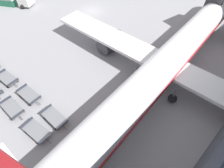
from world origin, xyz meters
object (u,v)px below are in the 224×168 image
baggage_dolly_row_mid_a_col_c (8,79)px  baggage_dolly_row_mid_a_col_d (29,95)px  baggage_dolly_row_mid_a_col_e (55,118)px  baggage_dolly_row_near_col_f (64,162)px  baggage_dolly_row_near_col_e (37,131)px  airplane (172,57)px  baggage_dolly_row_mid_a_col_f (83,144)px  baggage_dolly_row_near_col_d (12,108)px

baggage_dolly_row_mid_a_col_c → baggage_dolly_row_mid_a_col_d: 4.63m
baggage_dolly_row_mid_a_col_e → baggage_dolly_row_near_col_f: bearing=-21.8°
baggage_dolly_row_near_col_e → baggage_dolly_row_mid_a_col_e: 2.24m
airplane → baggage_dolly_row_near_col_f: 17.09m
baggage_dolly_row_mid_a_col_d → baggage_dolly_row_mid_a_col_f: 9.52m
baggage_dolly_row_near_col_d → airplane: bearing=63.4°
baggage_dolly_row_mid_a_col_c → baggage_dolly_row_mid_a_col_d: bearing=10.3°
airplane → baggage_dolly_row_mid_a_col_f: (0.06, -14.51, -2.69)m
baggage_dolly_row_near_col_f → baggage_dolly_row_mid_a_col_c: bearing=178.1°
baggage_dolly_row_mid_a_col_c → baggage_dolly_row_mid_a_col_e: 9.54m
baggage_dolly_row_near_col_e → baggage_dolly_row_mid_a_col_f: (4.48, 2.73, 0.00)m
baggage_dolly_row_near_col_d → baggage_dolly_row_mid_a_col_c: (-5.00, 1.47, 0.00)m
baggage_dolly_row_near_col_e → baggage_dolly_row_mid_a_col_c: (-9.54, 0.81, 0.00)m
baggage_dolly_row_near_col_d → baggage_dolly_row_near_col_f: size_ratio=1.00×
baggage_dolly_row_near_col_f → baggage_dolly_row_mid_a_col_e: (-4.72, 1.88, 0.00)m
baggage_dolly_row_near_col_d → baggage_dolly_row_near_col_e: bearing=8.3°
baggage_dolly_row_mid_a_col_c → baggage_dolly_row_mid_a_col_e: bearing=8.6°
baggage_dolly_row_near_col_e → baggage_dolly_row_mid_a_col_d: bearing=161.8°
baggage_dolly_row_near_col_d → baggage_dolly_row_mid_a_col_f: 9.63m
baggage_dolly_row_near_col_d → baggage_dolly_row_mid_a_col_c: bearing=163.6°
baggage_dolly_row_near_col_d → baggage_dolly_row_mid_a_col_d: (-0.44, 2.30, 0.00)m
baggage_dolly_row_near_col_d → baggage_dolly_row_mid_a_col_d: size_ratio=1.00×
baggage_dolly_row_near_col_d → baggage_dolly_row_mid_a_col_d: 2.34m
baggage_dolly_row_mid_a_col_c → baggage_dolly_row_mid_a_col_e: size_ratio=1.01×
airplane → baggage_dolly_row_mid_a_col_c: airplane is taller
baggage_dolly_row_mid_a_col_c → baggage_dolly_row_mid_a_col_e: same height
baggage_dolly_row_mid_a_col_c → baggage_dolly_row_mid_a_col_e: (9.43, 1.43, 0.00)m
baggage_dolly_row_mid_a_col_d → baggage_dolly_row_mid_a_col_f: (9.46, 1.09, 0.00)m
baggage_dolly_row_near_col_f → baggage_dolly_row_mid_a_col_e: size_ratio=1.00×
airplane → baggage_dolly_row_near_col_e: size_ratio=12.14×
baggage_dolly_row_mid_a_col_e → baggage_dolly_row_mid_a_col_f: same height
airplane → baggage_dolly_row_mid_a_col_f: airplane is taller
baggage_dolly_row_near_col_f → baggage_dolly_row_mid_a_col_e: 5.08m
baggage_dolly_row_near_col_f → baggage_dolly_row_mid_a_col_c: (-14.15, 0.46, 0.00)m
baggage_dolly_row_near_col_e → baggage_dolly_row_mid_a_col_e: size_ratio=1.01×
baggage_dolly_row_mid_a_col_e → baggage_dolly_row_mid_a_col_f: bearing=6.1°
baggage_dolly_row_near_col_d → baggage_dolly_row_mid_a_col_f: same height
baggage_dolly_row_mid_a_col_d → baggage_dolly_row_near_col_d: bearing=-79.2°
baggage_dolly_row_mid_a_col_d → baggage_dolly_row_mid_a_col_f: size_ratio=1.00×
baggage_dolly_row_near_col_e → baggage_dolly_row_mid_a_col_c: size_ratio=1.00×
baggage_dolly_row_near_col_e → baggage_dolly_row_mid_a_col_e: bearing=92.7°
airplane → baggage_dolly_row_mid_a_col_c: bearing=-130.4°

